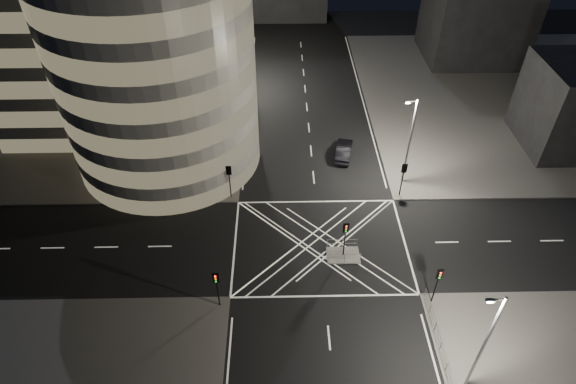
{
  "coord_description": "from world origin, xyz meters",
  "views": [
    {
      "loc": [
        -3.63,
        -31.04,
        33.11
      ],
      "look_at": [
        -2.93,
        4.09,
        3.0
      ],
      "focal_mm": 30.0,
      "sensor_mm": 36.0,
      "label": 1
    }
  ],
  "objects_px": {
    "traffic_signal_nr": "(438,280)",
    "street_lamp_right_near": "(485,341)",
    "central_island": "(343,255)",
    "traffic_signal_fr": "(403,174)",
    "street_lamp_left_far": "(236,52)",
    "traffic_signal_fl": "(229,176)",
    "sedan": "(344,150)",
    "street_lamp_left_near": "(225,126)",
    "street_lamp_right_far": "(409,140)",
    "traffic_signal_island": "(345,233)",
    "traffic_signal_nl": "(217,283)"
  },
  "relations": [
    {
      "from": "street_lamp_left_near",
      "to": "sedan",
      "type": "height_order",
      "value": "street_lamp_left_near"
    },
    {
      "from": "traffic_signal_fl",
      "to": "traffic_signal_nr",
      "type": "bearing_deg",
      "value": -37.69
    },
    {
      "from": "central_island",
      "to": "traffic_signal_fl",
      "type": "height_order",
      "value": "traffic_signal_fl"
    },
    {
      "from": "traffic_signal_fl",
      "to": "sedan",
      "type": "distance_m",
      "value": 14.52
    },
    {
      "from": "traffic_signal_nr",
      "to": "traffic_signal_fl",
      "type": "bearing_deg",
      "value": 142.31
    },
    {
      "from": "traffic_signal_nr",
      "to": "street_lamp_right_near",
      "type": "height_order",
      "value": "street_lamp_right_near"
    },
    {
      "from": "traffic_signal_nl",
      "to": "traffic_signal_island",
      "type": "relative_size",
      "value": 1.0
    },
    {
      "from": "traffic_signal_nr",
      "to": "sedan",
      "type": "relative_size",
      "value": 0.84
    },
    {
      "from": "traffic_signal_fr",
      "to": "street_lamp_right_far",
      "type": "xyz_separation_m",
      "value": [
        0.64,
        2.2,
        2.63
      ]
    },
    {
      "from": "traffic_signal_island",
      "to": "traffic_signal_fr",
      "type": "bearing_deg",
      "value": 50.67
    },
    {
      "from": "traffic_signal_fr",
      "to": "sedan",
      "type": "distance_m",
      "value": 8.99
    },
    {
      "from": "central_island",
      "to": "street_lamp_left_near",
      "type": "xyz_separation_m",
      "value": [
        -11.44,
        13.5,
        5.47
      ]
    },
    {
      "from": "street_lamp_right_near",
      "to": "sedan",
      "type": "distance_m",
      "value": 28.86
    },
    {
      "from": "street_lamp_right_near",
      "to": "central_island",
      "type": "bearing_deg",
      "value": 120.75
    },
    {
      "from": "traffic_signal_fr",
      "to": "traffic_signal_nr",
      "type": "relative_size",
      "value": 1.0
    },
    {
      "from": "traffic_signal_fl",
      "to": "traffic_signal_nl",
      "type": "distance_m",
      "value": 13.6
    },
    {
      "from": "traffic_signal_nl",
      "to": "traffic_signal_nr",
      "type": "bearing_deg",
      "value": 0.0
    },
    {
      "from": "street_lamp_left_near",
      "to": "sedan",
      "type": "relative_size",
      "value": 2.09
    },
    {
      "from": "traffic_signal_nr",
      "to": "street_lamp_right_near",
      "type": "bearing_deg",
      "value": -84.96
    },
    {
      "from": "traffic_signal_island",
      "to": "street_lamp_right_far",
      "type": "xyz_separation_m",
      "value": [
        7.44,
        10.5,
        2.63
      ]
    },
    {
      "from": "sedan",
      "to": "traffic_signal_fr",
      "type": "bearing_deg",
      "value": 137.93
    },
    {
      "from": "street_lamp_left_far",
      "to": "street_lamp_right_near",
      "type": "height_order",
      "value": "same"
    },
    {
      "from": "central_island",
      "to": "traffic_signal_fr",
      "type": "relative_size",
      "value": 0.75
    },
    {
      "from": "central_island",
      "to": "traffic_signal_fl",
      "type": "xyz_separation_m",
      "value": [
        -10.8,
        8.3,
        2.84
      ]
    },
    {
      "from": "traffic_signal_fl",
      "to": "street_lamp_left_far",
      "type": "bearing_deg",
      "value": 91.57
    },
    {
      "from": "central_island",
      "to": "traffic_signal_nr",
      "type": "relative_size",
      "value": 0.75
    },
    {
      "from": "traffic_signal_fr",
      "to": "traffic_signal_island",
      "type": "height_order",
      "value": "same"
    },
    {
      "from": "street_lamp_left_far",
      "to": "street_lamp_left_near",
      "type": "bearing_deg",
      "value": -90.0
    },
    {
      "from": "traffic_signal_fr",
      "to": "street_lamp_right_near",
      "type": "height_order",
      "value": "street_lamp_right_near"
    },
    {
      "from": "traffic_signal_nr",
      "to": "street_lamp_left_far",
      "type": "distance_m",
      "value": 41.15
    },
    {
      "from": "central_island",
      "to": "street_lamp_right_near",
      "type": "relative_size",
      "value": 0.3
    },
    {
      "from": "street_lamp_right_far",
      "to": "street_lamp_left_near",
      "type": "bearing_deg",
      "value": 170.97
    },
    {
      "from": "traffic_signal_nl",
      "to": "traffic_signal_fr",
      "type": "relative_size",
      "value": 1.0
    },
    {
      "from": "central_island",
      "to": "traffic_signal_nr",
      "type": "height_order",
      "value": "traffic_signal_nr"
    },
    {
      "from": "traffic_signal_nr",
      "to": "street_lamp_left_far",
      "type": "xyz_separation_m",
      "value": [
        -18.24,
        36.8,
        2.63
      ]
    },
    {
      "from": "street_lamp_left_far",
      "to": "street_lamp_right_near",
      "type": "xyz_separation_m",
      "value": [
        18.87,
        -44.0,
        0.0
      ]
    },
    {
      "from": "traffic_signal_island",
      "to": "traffic_signal_nr",
      "type": "bearing_deg",
      "value": -37.93
    },
    {
      "from": "traffic_signal_nl",
      "to": "traffic_signal_nr",
      "type": "height_order",
      "value": "same"
    },
    {
      "from": "street_lamp_right_near",
      "to": "street_lamp_left_near",
      "type": "bearing_deg",
      "value": 125.97
    },
    {
      "from": "traffic_signal_fl",
      "to": "street_lamp_right_far",
      "type": "xyz_separation_m",
      "value": [
        18.24,
        2.2,
        2.63
      ]
    },
    {
      "from": "traffic_signal_island",
      "to": "sedan",
      "type": "height_order",
      "value": "traffic_signal_island"
    },
    {
      "from": "traffic_signal_fl",
      "to": "traffic_signal_island",
      "type": "height_order",
      "value": "same"
    },
    {
      "from": "traffic_signal_nr",
      "to": "street_lamp_right_near",
      "type": "distance_m",
      "value": 7.69
    },
    {
      "from": "traffic_signal_nr",
      "to": "street_lamp_right_far",
      "type": "distance_m",
      "value": 16.03
    },
    {
      "from": "street_lamp_left_far",
      "to": "street_lamp_right_far",
      "type": "distance_m",
      "value": 28.23
    },
    {
      "from": "street_lamp_left_near",
      "to": "street_lamp_right_far",
      "type": "height_order",
      "value": "same"
    },
    {
      "from": "central_island",
      "to": "traffic_signal_fl",
      "type": "bearing_deg",
      "value": 142.46
    },
    {
      "from": "traffic_signal_nr",
      "to": "street_lamp_left_far",
      "type": "bearing_deg",
      "value": 116.36
    },
    {
      "from": "traffic_signal_fl",
      "to": "sedan",
      "type": "bearing_deg",
      "value": 29.55
    },
    {
      "from": "traffic_signal_nl",
      "to": "street_lamp_left_far",
      "type": "relative_size",
      "value": 0.4
    }
  ]
}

